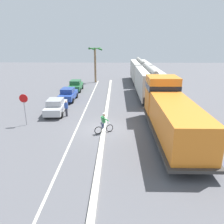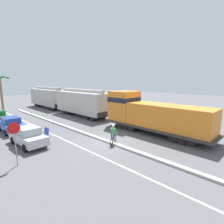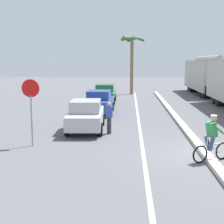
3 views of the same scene
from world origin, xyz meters
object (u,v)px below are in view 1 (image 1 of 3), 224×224
at_px(parked_car_green, 76,85).
at_px(palm_tree_near, 95,56).
at_px(locomotive, 170,113).
at_px(parked_car_blue, 68,94).
at_px(hopper_car_lead, 149,82).
at_px(cyclist, 104,124).
at_px(pedestrian_by_cars, 66,108).
at_px(stop_sign, 24,104).
at_px(hopper_car_middle, 140,71).
at_px(parked_car_silver, 56,106).

distance_m(parked_car_green, palm_tree_near, 8.58).
height_order(locomotive, parked_car_blue, locomotive).
bearing_deg(parked_car_blue, hopper_car_lead, 9.57).
bearing_deg(parked_car_green, hopper_car_lead, -20.77).
distance_m(cyclist, pedestrian_by_cars, 5.78).
distance_m(stop_sign, palm_tree_near, 22.23).
height_order(hopper_car_middle, pedestrian_by_cars, hopper_car_middle).
height_order(hopper_car_lead, pedestrian_by_cars, hopper_car_lead).
xyz_separation_m(parked_car_silver, pedestrian_by_cars, (1.27, -0.75, 0.03)).
xyz_separation_m(parked_car_silver, palm_tree_near, (2.47, 18.41, 3.96)).
distance_m(parked_car_silver, pedestrian_by_cars, 1.48).
relative_size(parked_car_blue, palm_tree_near, 0.66).
xyz_separation_m(parked_car_silver, stop_sign, (-1.87, -3.22, 1.21)).
relative_size(hopper_car_middle, palm_tree_near, 1.66).
bearing_deg(pedestrian_by_cars, parked_car_green, 95.54).
relative_size(locomotive, pedestrian_by_cars, 7.17).
bearing_deg(parked_car_silver, cyclist, -42.87).
relative_size(hopper_car_lead, parked_car_silver, 2.48).
height_order(parked_car_blue, cyclist, cyclist).
height_order(cyclist, pedestrian_by_cars, cyclist).
height_order(locomotive, palm_tree_near, palm_tree_near).
bearing_deg(parked_car_blue, palm_tree_near, 79.96).
height_order(locomotive, parked_car_silver, locomotive).
height_order(hopper_car_lead, cyclist, hopper_car_lead).
distance_m(locomotive, hopper_car_lead, 12.16).
bearing_deg(parked_car_silver, hopper_car_lead, 34.00).
distance_m(parked_car_green, cyclist, 16.87).
height_order(locomotive, hopper_car_lead, locomotive).
xyz_separation_m(locomotive, hopper_car_middle, (0.00, 23.76, 0.28)).
bearing_deg(hopper_car_middle, parked_car_blue, -128.07).
bearing_deg(cyclist, stop_sign, 166.74).
height_order(parked_car_blue, stop_sign, stop_sign).
bearing_deg(parked_car_silver, locomotive, -25.12).
xyz_separation_m(hopper_car_lead, parked_car_blue, (-10.47, -1.77, -1.26)).
height_order(hopper_car_middle, stop_sign, hopper_car_middle).
height_order(locomotive, parked_car_green, locomotive).
distance_m(palm_tree_near, pedestrian_by_cars, 19.59).
bearing_deg(hopper_car_lead, parked_car_green, 159.23).
bearing_deg(parked_car_silver, pedestrian_by_cars, -30.36).
relative_size(hopper_car_lead, pedestrian_by_cars, 6.54).
bearing_deg(cyclist, palm_tree_near, 96.89).
relative_size(parked_car_silver, pedestrian_by_cars, 2.64).
distance_m(parked_car_silver, stop_sign, 3.92).
bearing_deg(locomotive, stop_sign, 171.96).
distance_m(hopper_car_middle, parked_car_silver, 21.61).
distance_m(locomotive, palm_tree_near, 24.95).
height_order(parked_car_silver, cyclist, cyclist).
height_order(cyclist, palm_tree_near, palm_tree_near).
distance_m(hopper_car_lead, parked_car_green, 11.32).
height_order(parked_car_blue, palm_tree_near, palm_tree_near).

